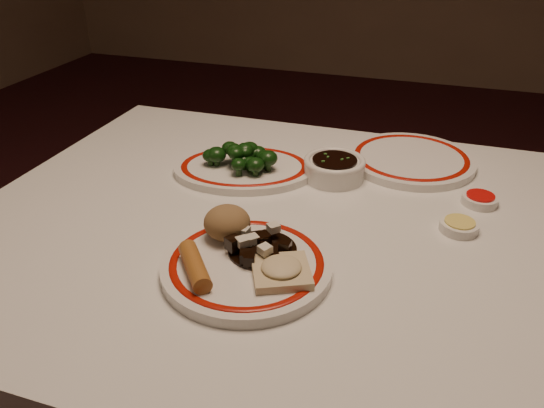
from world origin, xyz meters
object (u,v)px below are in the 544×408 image
Objects in this scene: dining_table at (309,269)px; fried_wonton at (281,270)px; main_plate at (247,265)px; broccoli_plate at (244,168)px; soy_bowl at (334,169)px; spring_roll at (195,266)px; rice_mound at (227,223)px; stirfry_heap at (258,247)px; broccoli_pile at (243,155)px.

fried_wonton reaches higher than dining_table.
dining_table is at bearing 89.93° from fried_wonton.
main_plate is 1.00× the size of broccoli_plate.
soy_bowl reaches higher than broccoli_plate.
main_plate reaches higher than dining_table.
spring_roll is 0.12m from fried_wonton.
rice_mound is 0.10m from spring_roll.
stirfry_heap is (-0.05, 0.04, 0.00)m from fried_wonton.
spring_roll is at bearing -80.22° from broccoli_plate.
broccoli_plate is at bearing 139.25° from dining_table.
broccoli_pile is at bearing -95.52° from broccoli_plate.
broccoli_plate is (-0.13, 0.29, -0.02)m from stirfry_heap.
fried_wonton reaches higher than broccoli_plate.
dining_table is 16.35× the size of rice_mound.
fried_wonton is 0.32× the size of broccoli_plate.
fried_wonton reaches higher than main_plate.
spring_roll reaches higher than main_plate.
fried_wonton is at bearing -32.21° from rice_mound.
soy_bowl is (-0.00, 0.36, -0.01)m from fried_wonton.
main_plate is at bearing -45.32° from rice_mound.
stirfry_heap reaches higher than soy_bowl.
rice_mound reaches higher than broccoli_plate.
main_plate is 0.06m from fried_wonton.
spring_roll is 0.10m from stirfry_heap.
broccoli_plate is at bearing 114.39° from stirfry_heap.
broccoli_plate is (-0.12, 0.31, -0.00)m from main_plate.
broccoli_plate is (-0.06, 0.36, -0.02)m from spring_roll.
stirfry_heap is (0.06, -0.03, -0.02)m from rice_mound.
spring_roll is at bearing -163.93° from fried_wonton.
stirfry_heap is at bearing 71.97° from main_plate.
rice_mound is at bearing 47.90° from spring_roll.
soy_bowl is at bearing 35.48° from spring_roll.
broccoli_pile is at bearing 61.89° from spring_roll.
dining_table is 0.27m from spring_roll.
stirfry_heap is (0.01, 0.03, 0.02)m from main_plate.
fried_wonton is at bearing -16.56° from main_plate.
spring_roll is 0.65× the size of broccoli_pile.
broccoli_pile is (-0.13, 0.28, 0.01)m from stirfry_heap.
broccoli_pile is at bearing 105.34° from rice_mound.
rice_mound is 0.26m from broccoli_pile.
rice_mound is (-0.11, -0.10, 0.14)m from dining_table.
main_plate is at bearing -99.55° from soy_bowl.
soy_bowl is at bearing 90.58° from dining_table.
fried_wonton is at bearing -40.23° from stirfry_heap.
stirfry_heap is 0.32× the size of broccoli_plate.
broccoli_plate is (-0.18, 0.33, -0.02)m from fried_wonton.
stirfry_heap is at bearing 10.85° from spring_roll.
stirfry_heap reaches higher than spring_roll.
broccoli_plate is (-0.07, 0.26, -0.04)m from rice_mound.
spring_roll is 0.36m from broccoli_pile.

